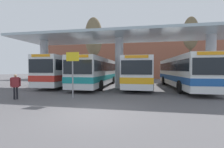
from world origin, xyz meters
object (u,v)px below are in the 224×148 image
Objects in this scene: pedestrian_waiting at (16,84)px; transit_bus_center_bay at (98,71)px; transit_bus_left_bay at (70,70)px; transit_bus_right_bay at (139,71)px; info_sign_platform at (73,66)px; poplar_tree_behind_left at (191,34)px; parked_car_street at (94,74)px; poplar_tree_behind_right at (94,37)px; transit_bus_far_right_bay at (182,71)px.

transit_bus_center_bay is at bearing 32.03° from pedestrian_waiting.
transit_bus_left_bay is 1.12× the size of transit_bus_right_bay.
transit_bus_left_bay is 9.36m from pedestrian_waiting.
info_sign_platform is 0.32× the size of poplar_tree_behind_left.
parked_car_street is at bearing -91.29° from transit_bus_left_bay.
pedestrian_waiting is 0.16× the size of poplar_tree_behind_right.
parked_car_street reaches higher than pedestrian_waiting.
poplar_tree_behind_right reaches higher than parked_car_street.
poplar_tree_behind_right is at bearing -174.91° from poplar_tree_behind_left.
info_sign_platform is 0.31× the size of poplar_tree_behind_right.
transit_bus_center_bay is at bearing 163.30° from transit_bus_left_bay.
transit_bus_left_bay reaches higher than transit_bus_right_bay.
poplar_tree_behind_left is at bearing -15.51° from parked_car_street.
info_sign_platform is at bearing -78.52° from poplar_tree_behind_right.
transit_bus_left_bay reaches higher than pedestrian_waiting.
transit_bus_center_bay is 12.09m from parked_car_street.
transit_bus_center_bay is at bearing 92.57° from info_sign_platform.
transit_bus_far_right_bay is (4.44, -0.44, 0.04)m from transit_bus_right_bay.
info_sign_platform is 19.76m from poplar_tree_behind_left.
poplar_tree_behind_left is (15.51, 15.87, 6.29)m from pedestrian_waiting.
transit_bus_far_right_bay is 11.35m from info_sign_platform.
pedestrian_waiting is (-3.55, -0.98, -1.22)m from info_sign_platform.
poplar_tree_behind_left is at bearing 5.09° from poplar_tree_behind_right.
transit_bus_right_bay is 10.70m from poplar_tree_behind_right.
transit_bus_right_bay reaches higher than parked_car_street.
info_sign_platform is at bearing -128.77° from poplar_tree_behind_left.
poplar_tree_behind_right reaches higher than transit_bus_far_right_bay.
transit_bus_far_right_bay is at bearing -43.65° from parked_car_street.
poplar_tree_behind_left reaches higher than transit_bus_center_bay.
transit_bus_right_bay is (8.55, -0.70, -0.12)m from transit_bus_left_bay.
poplar_tree_behind_left is (16.17, 6.58, 5.45)m from transit_bus_left_bay.
pedestrian_waiting is at bearing -93.10° from poplar_tree_behind_right.
transit_bus_far_right_bay is 2.83× the size of parked_car_street.
transit_bus_left_bay is 7.59× the size of pedestrian_waiting.
transit_bus_left_bay is 10.39m from parked_car_street.
transit_bus_right_bay is at bearing 173.22° from transit_bus_left_bay.
parked_car_street is (-4.03, 11.37, -0.71)m from transit_bus_center_bay.
transit_bus_right_bay is 8.78m from info_sign_platform.
transit_bus_right_bay is at bearing -136.31° from poplar_tree_behind_left.
transit_bus_far_right_bay is 1.24× the size of poplar_tree_behind_left.
transit_bus_center_bay is at bearing -148.30° from poplar_tree_behind_left.
transit_bus_left_bay is at bearing -3.20° from transit_bus_right_bay.
poplar_tree_behind_left is (12.29, 7.59, 5.54)m from transit_bus_center_bay.
transit_bus_center_bay is 1.14× the size of poplar_tree_behind_right.
transit_bus_left_bay is at bearing -14.71° from transit_bus_center_bay.
transit_bus_center_bay is at bearing -68.85° from poplar_tree_behind_right.
transit_bus_far_right_bay is (9.11, -0.13, 0.01)m from transit_bus_center_bay.
info_sign_platform is at bearing 61.80° from transit_bus_right_bay.
poplar_tree_behind_left reaches higher than pedestrian_waiting.
transit_bus_center_bay is at bearing -2.36° from transit_bus_far_right_bay.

